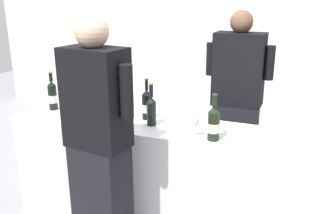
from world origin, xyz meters
The scene contains 12 objects.
wall_back centered at (0.00, 2.60, 1.40)m, with size 8.00×0.10×2.80m, color white.
counter centered at (0.00, 0.00, 0.45)m, with size 2.53×0.53×0.90m, color white.
wine_bottle_0 centered at (-1.05, 0.02, 1.03)m, with size 0.08×0.08×0.34m.
wine_bottle_1 centered at (0.41, -0.14, 1.02)m, with size 0.08×0.08×0.33m.
wine_bottle_2 centered at (-0.19, 0.09, 1.02)m, with size 0.08×0.08×0.33m.
wine_bottle_3 centered at (-0.68, -0.06, 1.02)m, with size 0.07×0.07×0.32m.
wine_bottle_4 centered at (-0.83, -0.08, 1.02)m, with size 0.08×0.08×0.34m.
wine_bottle_5 centered at (-0.10, -0.03, 1.03)m, with size 0.07×0.07×0.33m.
wine_bottle_6 centered at (-0.45, 0.11, 1.01)m, with size 0.08×0.08×0.32m.
wine_glass centered at (0.28, -0.14, 1.02)m, with size 0.07×0.07×0.17m.
person_server centered at (0.42, 0.62, 0.85)m, with size 0.58×0.24×1.74m.
person_guest centered at (-0.24, -0.56, 0.86)m, with size 0.55×0.29×1.75m.
Camera 1 is at (0.96, -2.40, 1.86)m, focal length 38.56 mm.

